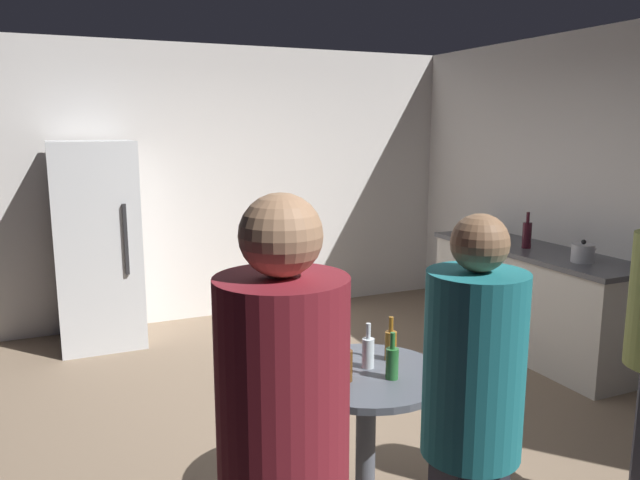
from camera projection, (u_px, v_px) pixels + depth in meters
ground_plane at (312, 433)px, 4.02m from camera, size 5.20×5.20×0.10m
wall_back at (208, 184)px, 6.13m from camera, size 5.32×0.06×2.70m
wall_side_right at (620, 200)px, 4.82m from camera, size 0.06×5.20×2.70m
refrigerator at (97, 245)px, 5.38m from camera, size 0.70×0.68×1.80m
kitchen_counter at (531, 299)px, 5.30m from camera, size 0.64×2.03×0.90m
kettle at (583, 253)px, 4.69m from camera, size 0.24×0.17×0.18m
wine_bottle_on_counter at (527, 234)px, 5.22m from camera, size 0.08×0.08×0.31m
foreground_table at (366, 392)px, 3.05m from camera, size 0.80×0.80×0.73m
beer_bottle_amber at (391, 344)px, 3.17m from camera, size 0.06×0.06×0.23m
beer_bottle_brown at (346, 364)px, 2.91m from camera, size 0.06×0.06×0.23m
beer_bottle_green at (392, 362)px, 2.93m from camera, size 0.06×0.06×0.23m
beer_bottle_clear at (368, 351)px, 3.07m from camera, size 0.06×0.06×0.23m
plastic_cup_red at (339, 362)px, 3.01m from camera, size 0.08×0.08×0.11m
person_in_maroon_shirt at (284, 473)px, 1.60m from camera, size 0.43×0.43×1.77m
person_in_teal_shirt at (472, 412)px, 2.10m from camera, size 0.35×0.35×1.65m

